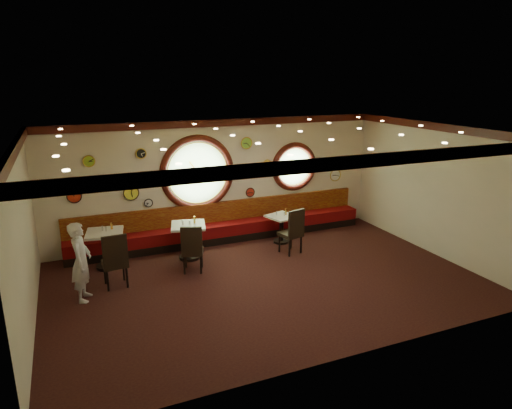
% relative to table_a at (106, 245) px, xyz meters
% --- Properties ---
extents(floor, '(9.00, 6.00, 0.00)m').
position_rel_table_a_xyz_m(floor, '(3.06, -2.09, -0.55)').
color(floor, black).
rests_on(floor, ground).
extents(ceiling, '(9.00, 6.00, 0.02)m').
position_rel_table_a_xyz_m(ceiling, '(3.06, -2.09, 2.65)').
color(ceiling, gold).
rests_on(ceiling, wall_back).
extents(wall_back, '(9.00, 0.02, 3.20)m').
position_rel_table_a_xyz_m(wall_back, '(3.06, 0.91, 1.05)').
color(wall_back, beige).
rests_on(wall_back, floor).
extents(wall_front, '(9.00, 0.02, 3.20)m').
position_rel_table_a_xyz_m(wall_front, '(3.06, -5.09, 1.05)').
color(wall_front, beige).
rests_on(wall_front, floor).
extents(wall_left, '(0.02, 6.00, 3.20)m').
position_rel_table_a_xyz_m(wall_left, '(-1.44, -2.09, 1.05)').
color(wall_left, beige).
rests_on(wall_left, floor).
extents(wall_right, '(0.02, 6.00, 3.20)m').
position_rel_table_a_xyz_m(wall_right, '(7.56, -2.09, 1.05)').
color(wall_right, beige).
rests_on(wall_right, floor).
extents(molding_back, '(9.00, 0.10, 0.18)m').
position_rel_table_a_xyz_m(molding_back, '(3.06, 0.86, 2.56)').
color(molding_back, '#3A0F0A').
rests_on(molding_back, wall_back).
extents(molding_front, '(9.00, 0.10, 0.18)m').
position_rel_table_a_xyz_m(molding_front, '(3.06, -5.04, 2.56)').
color(molding_front, '#3A0F0A').
rests_on(molding_front, wall_back).
extents(molding_left, '(0.10, 6.00, 0.18)m').
position_rel_table_a_xyz_m(molding_left, '(-1.39, -2.09, 2.56)').
color(molding_left, '#3A0F0A').
rests_on(molding_left, wall_back).
extents(molding_right, '(0.10, 6.00, 0.18)m').
position_rel_table_a_xyz_m(molding_right, '(7.51, -2.09, 2.56)').
color(molding_right, '#3A0F0A').
rests_on(molding_right, wall_back).
extents(banquette_base, '(8.00, 0.55, 0.20)m').
position_rel_table_a_xyz_m(banquette_base, '(3.06, 0.63, -0.45)').
color(banquette_base, black).
rests_on(banquette_base, floor).
extents(banquette_seat, '(8.00, 0.55, 0.30)m').
position_rel_table_a_xyz_m(banquette_seat, '(3.06, 0.63, -0.20)').
color(banquette_seat, '#5E080B').
rests_on(banquette_seat, banquette_base).
extents(banquette_back, '(8.00, 0.10, 0.55)m').
position_rel_table_a_xyz_m(banquette_back, '(3.06, 0.85, 0.20)').
color(banquette_back, '#5D0C07').
rests_on(banquette_back, wall_back).
extents(porthole_left_glass, '(1.66, 0.02, 1.66)m').
position_rel_table_a_xyz_m(porthole_left_glass, '(2.46, 0.91, 1.30)').
color(porthole_left_glass, '#99CF7C').
rests_on(porthole_left_glass, wall_back).
extents(porthole_left_frame, '(1.98, 0.18, 1.98)m').
position_rel_table_a_xyz_m(porthole_left_frame, '(2.46, 0.89, 1.30)').
color(porthole_left_frame, '#3A0F0A').
rests_on(porthole_left_frame, wall_back).
extents(porthole_left_ring, '(1.61, 0.03, 1.61)m').
position_rel_table_a_xyz_m(porthole_left_ring, '(2.46, 0.86, 1.30)').
color(porthole_left_ring, gold).
rests_on(porthole_left_ring, wall_back).
extents(porthole_right_glass, '(1.10, 0.02, 1.10)m').
position_rel_table_a_xyz_m(porthole_right_glass, '(5.26, 0.91, 1.25)').
color(porthole_right_glass, '#99CF7C').
rests_on(porthole_right_glass, wall_back).
extents(porthole_right_frame, '(1.38, 0.18, 1.38)m').
position_rel_table_a_xyz_m(porthole_right_frame, '(5.26, 0.89, 1.25)').
color(porthole_right_frame, '#3A0F0A').
rests_on(porthole_right_frame, wall_back).
extents(porthole_right_ring, '(1.09, 0.03, 1.09)m').
position_rel_table_a_xyz_m(porthole_right_ring, '(5.26, 0.86, 1.25)').
color(porthole_right_ring, gold).
rests_on(porthole_right_ring, wall_back).
extents(wall_clock_0, '(0.32, 0.03, 0.32)m').
position_rel_table_a_xyz_m(wall_clock_0, '(-0.54, 0.87, 1.00)').
color(wall_clock_0, red).
rests_on(wall_clock_0, wall_back).
extents(wall_clock_1, '(0.30, 0.03, 0.30)m').
position_rel_table_a_xyz_m(wall_clock_1, '(3.81, 0.87, 2.00)').
color(wall_clock_1, '#8DD542').
rests_on(wall_clock_1, wall_back).
extents(wall_clock_2, '(0.24, 0.03, 0.24)m').
position_rel_table_a_xyz_m(wall_clock_2, '(1.06, 0.87, 1.90)').
color(wall_clock_2, black).
rests_on(wall_clock_2, wall_back).
extents(wall_clock_3, '(0.26, 0.03, 0.26)m').
position_rel_table_a_xyz_m(wall_clock_3, '(-0.14, 0.87, 1.80)').
color(wall_clock_3, '#91C427').
rests_on(wall_clock_3, wall_back).
extents(wall_clock_4, '(0.20, 0.03, 0.20)m').
position_rel_table_a_xyz_m(wall_clock_4, '(1.16, 0.87, 0.65)').
color(wall_clock_4, silver).
rests_on(wall_clock_4, wall_back).
extents(wall_clock_5, '(0.22, 0.03, 0.22)m').
position_rel_table_a_xyz_m(wall_clock_5, '(4.41, 0.87, 1.40)').
color(wall_clock_5, '#E6CF4C').
rests_on(wall_clock_5, wall_back).
extents(wall_clock_6, '(0.24, 0.03, 0.24)m').
position_rel_table_a_xyz_m(wall_clock_6, '(3.91, 0.87, 0.65)').
color(wall_clock_6, red).
rests_on(wall_clock_6, wall_back).
extents(wall_clock_7, '(0.36, 0.03, 0.36)m').
position_rel_table_a_xyz_m(wall_clock_7, '(0.76, 0.87, 0.95)').
color(wall_clock_7, yellow).
rests_on(wall_clock_7, wall_back).
extents(wall_clock_8, '(0.34, 0.03, 0.34)m').
position_rel_table_a_xyz_m(wall_clock_8, '(6.61, 0.87, 0.90)').
color(wall_clock_8, silver).
rests_on(wall_clock_8, wall_back).
extents(table_a, '(0.92, 0.92, 0.88)m').
position_rel_table_a_xyz_m(table_a, '(0.00, 0.00, 0.00)').
color(table_a, black).
rests_on(table_a, floor).
extents(table_b, '(0.96, 0.96, 0.87)m').
position_rel_table_a_xyz_m(table_b, '(1.88, -0.19, -0.01)').
color(table_b, black).
rests_on(table_b, floor).
extents(table_c, '(0.84, 0.84, 0.74)m').
position_rel_table_a_xyz_m(table_c, '(4.42, -0.07, -0.08)').
color(table_c, black).
rests_on(table_c, floor).
extents(chair_a, '(0.52, 0.52, 0.73)m').
position_rel_table_a_xyz_m(chair_a, '(0.09, -1.15, 0.12)').
color(chair_a, black).
rests_on(chair_a, floor).
extents(chair_b, '(0.60, 0.60, 0.69)m').
position_rel_table_a_xyz_m(chair_b, '(1.74, -1.03, 0.08)').
color(chair_b, black).
rests_on(chair_b, floor).
extents(chair_c, '(0.59, 0.59, 0.72)m').
position_rel_table_a_xyz_m(chair_c, '(4.33, -0.90, 0.11)').
color(chair_c, black).
rests_on(chair_c, floor).
extents(condiment_a_salt, '(0.04, 0.04, 0.11)m').
position_rel_table_a_xyz_m(condiment_a_salt, '(-0.03, 0.09, 0.38)').
color(condiment_a_salt, silver).
rests_on(condiment_a_salt, table_a).
extents(condiment_b_salt, '(0.04, 0.04, 0.11)m').
position_rel_table_a_xyz_m(condiment_b_salt, '(1.76, -0.17, 0.37)').
color(condiment_b_salt, silver).
rests_on(condiment_b_salt, table_b).
extents(condiment_c_salt, '(0.04, 0.04, 0.11)m').
position_rel_table_a_xyz_m(condiment_c_salt, '(4.31, 0.01, 0.25)').
color(condiment_c_salt, silver).
rests_on(condiment_c_salt, table_c).
extents(condiment_a_pepper, '(0.04, 0.04, 0.11)m').
position_rel_table_a_xyz_m(condiment_a_pepper, '(0.04, 0.02, 0.38)').
color(condiment_a_pepper, silver).
rests_on(condiment_a_pepper, table_a).
extents(condiment_b_pepper, '(0.04, 0.04, 0.11)m').
position_rel_table_a_xyz_m(condiment_b_pepper, '(1.91, -0.22, 0.37)').
color(condiment_b_pepper, silver).
rests_on(condiment_b_pepper, table_b).
extents(condiment_c_pepper, '(0.04, 0.04, 0.10)m').
position_rel_table_a_xyz_m(condiment_c_pepper, '(4.47, -0.11, 0.24)').
color(condiment_c_pepper, silver).
rests_on(condiment_c_pepper, table_c).
extents(condiment_a_bottle, '(0.05, 0.05, 0.16)m').
position_rel_table_a_xyz_m(condiment_a_bottle, '(0.17, 0.12, 0.40)').
color(condiment_a_bottle, gold).
rests_on(condiment_a_bottle, table_a).
extents(condiment_b_bottle, '(0.05, 0.05, 0.16)m').
position_rel_table_a_xyz_m(condiment_b_bottle, '(2.05, -0.15, 0.40)').
color(condiment_b_bottle, gold).
rests_on(condiment_b_bottle, table_b).
extents(condiment_c_bottle, '(0.05, 0.05, 0.16)m').
position_rel_table_a_xyz_m(condiment_c_bottle, '(4.55, -0.05, 0.27)').
color(condiment_c_bottle, gold).
rests_on(condiment_c_bottle, table_c).
extents(waiter, '(0.51, 0.66, 1.60)m').
position_rel_table_a_xyz_m(waiter, '(-0.57, -1.42, 0.25)').
color(waiter, silver).
rests_on(waiter, floor).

